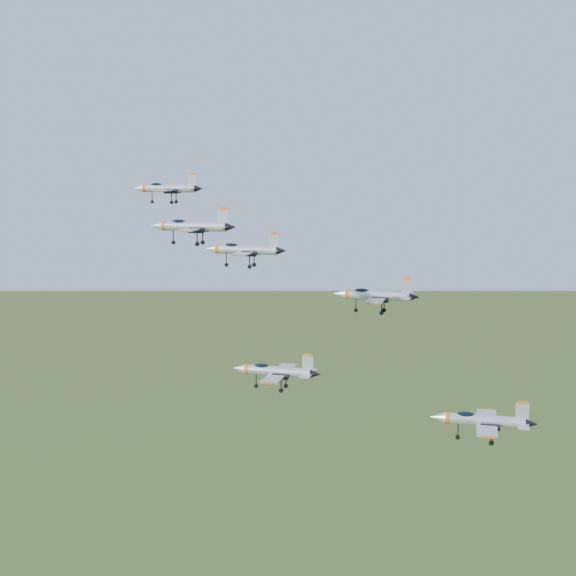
# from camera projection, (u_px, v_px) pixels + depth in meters

# --- Properties ---
(jet_lead) EXTENTS (11.37, 9.43, 3.04)m
(jet_lead) POSITION_uv_depth(u_px,v_px,m) (167.00, 188.00, 122.79)
(jet_lead) COLOR #B1B6BE
(jet_left_high) EXTENTS (12.02, 9.91, 3.22)m
(jet_left_high) POSITION_uv_depth(u_px,v_px,m) (244.00, 250.00, 111.35)
(jet_left_high) COLOR #B1B6BE
(jet_right_high) EXTENTS (10.75, 8.88, 2.87)m
(jet_right_high) POSITION_uv_depth(u_px,v_px,m) (192.00, 226.00, 94.35)
(jet_right_high) COLOR #B1B6BE
(jet_left_low) EXTENTS (11.98, 9.85, 3.21)m
(jet_left_low) POSITION_uv_depth(u_px,v_px,m) (375.00, 295.00, 109.42)
(jet_left_low) COLOR #B1B6BE
(jet_right_low) EXTENTS (11.71, 9.61, 3.14)m
(jet_right_low) POSITION_uv_depth(u_px,v_px,m) (275.00, 371.00, 101.43)
(jet_right_low) COLOR #B1B6BE
(jet_trail) EXTENTS (13.03, 10.77, 3.48)m
(jet_trail) POSITION_uv_depth(u_px,v_px,m) (482.00, 420.00, 98.43)
(jet_trail) COLOR #B1B6BE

